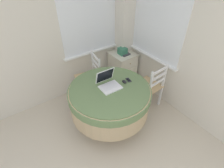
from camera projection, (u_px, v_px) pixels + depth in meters
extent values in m
cube|color=beige|center=(2.00, 45.00, 2.49)|extent=(4.48, 0.06, 2.55)
cube|color=white|center=(89.00, 13.00, 2.98)|extent=(1.10, 0.01, 1.42)
cube|color=white|center=(93.00, 52.00, 3.40)|extent=(1.18, 0.07, 0.02)
cube|color=white|center=(158.00, 17.00, 2.82)|extent=(0.01, 1.10, 1.42)
cube|color=white|center=(151.00, 57.00, 3.25)|extent=(0.07, 1.18, 0.02)
cube|color=beige|center=(125.00, 20.00, 3.34)|extent=(0.28, 0.28, 2.55)
cylinder|color=#4C3D2D|center=(110.00, 123.00, 2.97)|extent=(0.36, 0.36, 0.03)
cylinder|color=#4C3D2D|center=(110.00, 107.00, 2.73)|extent=(0.11, 0.11, 0.73)
cylinder|color=tan|center=(110.00, 100.00, 2.63)|extent=(1.18, 1.18, 0.41)
cylinder|color=#607A4C|center=(110.00, 92.00, 2.54)|extent=(1.21, 1.21, 0.11)
cylinder|color=#607A4C|center=(109.00, 89.00, 2.50)|extent=(1.15, 1.15, 0.02)
cube|color=white|center=(110.00, 87.00, 2.50)|extent=(0.30, 0.24, 0.02)
cube|color=silver|center=(110.00, 86.00, 2.50)|extent=(0.26, 0.14, 0.00)
cube|color=white|center=(105.00, 76.00, 2.52)|extent=(0.29, 0.08, 0.22)
cube|color=black|center=(105.00, 76.00, 2.52)|extent=(0.26, 0.07, 0.19)
ellipsoid|color=black|center=(124.00, 82.00, 2.59)|extent=(0.05, 0.08, 0.04)
cube|color=#2D2D33|center=(128.00, 80.00, 2.65)|extent=(0.07, 0.12, 0.01)
cube|color=black|center=(129.00, 80.00, 2.64)|extent=(0.05, 0.08, 0.00)
cube|color=tan|center=(88.00, 78.00, 3.28)|extent=(0.49, 0.48, 0.02)
cube|color=white|center=(77.00, 85.00, 3.48)|extent=(0.04, 0.04, 0.42)
cube|color=white|center=(82.00, 95.00, 3.22)|extent=(0.04, 0.04, 0.42)
cube|color=white|center=(94.00, 80.00, 3.60)|extent=(0.04, 0.04, 0.42)
cube|color=white|center=(101.00, 90.00, 3.35)|extent=(0.04, 0.04, 0.42)
cube|color=white|center=(93.00, 61.00, 3.32)|extent=(0.04, 0.04, 0.45)
cube|color=white|center=(100.00, 70.00, 3.07)|extent=(0.04, 0.04, 0.45)
cube|color=white|center=(96.00, 57.00, 3.09)|extent=(0.09, 0.36, 0.04)
cube|color=white|center=(96.00, 63.00, 3.16)|extent=(0.09, 0.36, 0.04)
cube|color=white|center=(96.00, 68.00, 3.23)|extent=(0.09, 0.36, 0.04)
cube|color=tan|center=(148.00, 85.00, 3.10)|extent=(0.44, 0.45, 0.02)
cube|color=white|center=(145.00, 86.00, 3.44)|extent=(0.04, 0.04, 0.42)
cube|color=white|center=(132.00, 94.00, 3.26)|extent=(0.04, 0.04, 0.42)
cube|color=white|center=(160.00, 96.00, 3.22)|extent=(0.04, 0.04, 0.42)
cube|color=white|center=(147.00, 105.00, 3.04)|extent=(0.04, 0.04, 0.42)
cube|color=white|center=(165.00, 75.00, 2.94)|extent=(0.03, 0.03, 0.45)
cube|color=white|center=(151.00, 84.00, 2.76)|extent=(0.03, 0.03, 0.45)
cube|color=white|center=(160.00, 71.00, 2.74)|extent=(0.36, 0.05, 0.04)
cube|color=white|center=(159.00, 77.00, 2.82)|extent=(0.36, 0.05, 0.04)
cube|color=white|center=(157.00, 83.00, 2.89)|extent=(0.36, 0.05, 0.04)
cube|color=silver|center=(122.00, 67.00, 3.78)|extent=(0.45, 0.47, 0.65)
cube|color=silver|center=(123.00, 54.00, 3.57)|extent=(0.47, 0.50, 0.02)
cube|color=white|center=(130.00, 64.00, 3.49)|extent=(0.39, 0.01, 0.18)
sphere|color=olive|center=(130.00, 64.00, 3.48)|extent=(0.02, 0.02, 0.02)
cube|color=white|center=(129.00, 73.00, 3.62)|extent=(0.39, 0.01, 0.18)
sphere|color=olive|center=(130.00, 73.00, 3.62)|extent=(0.02, 0.02, 0.02)
cube|color=white|center=(129.00, 81.00, 3.76)|extent=(0.39, 0.01, 0.18)
sphere|color=olive|center=(129.00, 81.00, 3.75)|extent=(0.02, 0.02, 0.02)
cube|color=#387A5B|center=(123.00, 51.00, 3.50)|extent=(0.15, 0.16, 0.13)
cube|color=#3F3F44|center=(124.00, 54.00, 3.53)|extent=(0.17, 0.19, 0.02)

